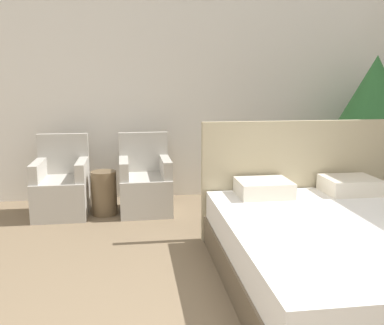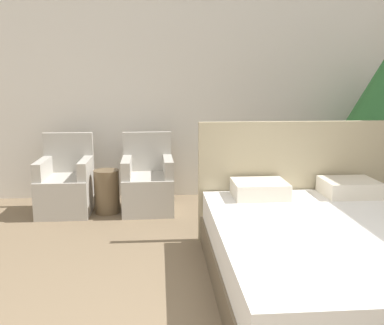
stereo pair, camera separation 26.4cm
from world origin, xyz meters
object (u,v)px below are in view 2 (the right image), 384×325
side_table (107,191)px  bed (337,253)px  armchair_near_window_right (148,187)px  armchair_near_window_left (66,188)px  potted_palm (383,104)px

side_table → bed: bearing=-46.0°
armchair_near_window_right → side_table: 0.47m
armchair_near_window_left → potted_palm: 3.79m
armchair_near_window_left → armchair_near_window_right: same height
bed → armchair_near_window_left: (-2.35, 1.99, 0.01)m
armchair_near_window_left → armchair_near_window_right: 0.93m
bed → armchair_near_window_right: (-1.41, 1.99, 0.01)m
armchair_near_window_right → side_table: size_ratio=1.79×
armchair_near_window_left → potted_palm: potted_palm is taller
bed → armchair_near_window_right: bearing=125.4°
potted_palm → bed: bearing=-123.6°
armchair_near_window_left → armchair_near_window_right: size_ratio=1.00×
armchair_near_window_right → side_table: (-0.47, -0.04, -0.04)m
armchair_near_window_left → side_table: (0.47, -0.04, -0.04)m
bed → armchair_near_window_right: 2.44m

